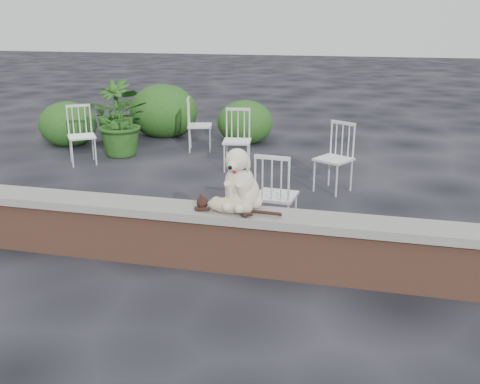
% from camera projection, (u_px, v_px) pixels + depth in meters
% --- Properties ---
extents(ground, '(60.00, 60.00, 0.00)m').
position_uv_depth(ground, '(173.00, 261.00, 5.31)').
color(ground, black).
rests_on(ground, ground).
extents(brick_wall, '(6.00, 0.30, 0.50)m').
position_uv_depth(brick_wall, '(172.00, 237.00, 5.23)').
color(brick_wall, brown).
rests_on(brick_wall, ground).
extents(capstone, '(6.20, 0.40, 0.08)m').
position_uv_depth(capstone, '(170.00, 209.00, 5.14)').
color(capstone, slate).
rests_on(capstone, brick_wall).
extents(dog, '(0.47, 0.58, 0.61)m').
position_uv_depth(dog, '(242.00, 177.00, 4.96)').
color(dog, beige).
rests_on(dog, capstone).
extents(cat, '(0.98, 0.36, 0.16)m').
position_uv_depth(cat, '(230.00, 204.00, 4.91)').
color(cat, tan).
rests_on(cat, capstone).
extents(chair_a, '(0.78, 0.78, 0.94)m').
position_uv_depth(chair_a, '(82.00, 135.00, 8.69)').
color(chair_a, white).
rests_on(chair_a, ground).
extents(chair_d, '(0.76, 0.76, 0.94)m').
position_uv_depth(chair_d, '(334.00, 158.00, 7.30)').
color(chair_d, white).
rests_on(chair_d, ground).
extents(chair_c, '(0.60, 0.60, 0.94)m').
position_uv_depth(chair_c, '(276.00, 194.00, 5.81)').
color(chair_c, white).
rests_on(chair_c, ground).
extents(chair_b, '(0.64, 0.64, 0.94)m').
position_uv_depth(chair_b, '(237.00, 140.00, 8.35)').
color(chair_b, white).
rests_on(chair_b, ground).
extents(chair_e, '(0.69, 0.69, 0.94)m').
position_uv_depth(chair_e, '(200.00, 125.00, 9.57)').
color(chair_e, white).
rests_on(chair_e, ground).
extents(potted_plant_a, '(1.07, 0.93, 1.19)m').
position_uv_depth(potted_plant_a, '(123.00, 121.00, 9.19)').
color(potted_plant_a, '#1D4914').
rests_on(potted_plant_a, ground).
extents(potted_plant_b, '(0.82, 0.82, 1.18)m').
position_uv_depth(potted_plant_b, '(115.00, 111.00, 10.24)').
color(potted_plant_b, '#1D4914').
rests_on(potted_plant_b, ground).
extents(shrubbery, '(4.22, 2.32, 1.08)m').
position_uv_depth(shrubbery, '(160.00, 117.00, 10.48)').
color(shrubbery, '#1D4914').
rests_on(shrubbery, ground).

